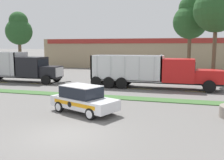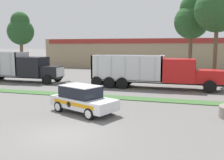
% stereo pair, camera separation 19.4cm
% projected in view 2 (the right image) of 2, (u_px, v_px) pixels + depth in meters
% --- Properties ---
extents(ground_plane, '(600.00, 600.00, 0.00)m').
position_uv_depth(ground_plane, '(64.00, 135.00, 11.48)').
color(ground_plane, slate).
extents(grass_verge, '(120.00, 1.37, 0.06)m').
position_uv_depth(grass_verge, '(115.00, 97.00, 19.73)').
color(grass_verge, '#3D6633').
rests_on(grass_verge, ground_plane).
extents(centre_line_1, '(2.40, 0.14, 0.01)m').
position_uv_depth(centre_line_1, '(0.00, 82.00, 28.45)').
color(centre_line_1, yellow).
rests_on(centre_line_1, ground_plane).
extents(centre_line_2, '(2.40, 0.14, 0.01)m').
position_uv_depth(centre_line_2, '(41.00, 84.00, 26.92)').
color(centre_line_2, yellow).
rests_on(centre_line_2, ground_plane).
extents(centre_line_3, '(2.40, 0.14, 0.01)m').
position_uv_depth(centre_line_3, '(87.00, 86.00, 25.39)').
color(centre_line_3, yellow).
rests_on(centre_line_3, ground_plane).
extents(centre_line_4, '(2.40, 0.14, 0.01)m').
position_uv_depth(centre_line_4, '(140.00, 89.00, 23.86)').
color(centre_line_4, yellow).
rests_on(centre_line_4, ground_plane).
extents(centre_line_5, '(2.40, 0.14, 0.01)m').
position_uv_depth(centre_line_5, '(199.00, 92.00, 22.33)').
color(centre_line_5, yellow).
rests_on(centre_line_5, ground_plane).
extents(dump_truck_mid, '(11.79, 2.67, 3.38)m').
position_uv_depth(dump_truck_mid, '(21.00, 68.00, 28.47)').
color(dump_truck_mid, black).
rests_on(dump_truck_mid, ground_plane).
extents(dump_truck_trail, '(12.33, 2.71, 3.33)m').
position_uv_depth(dump_truck_trail, '(165.00, 73.00, 23.73)').
color(dump_truck_trail, black).
rests_on(dump_truck_trail, ground_plane).
extents(rally_car, '(4.64, 3.32, 1.70)m').
position_uv_depth(rally_car, '(83.00, 99.00, 15.28)').
color(rally_car, white).
rests_on(rally_car, ground_plane).
extents(store_building_backdrop, '(33.34, 12.10, 5.37)m').
position_uv_depth(store_building_backdrop, '(136.00, 53.00, 49.41)').
color(store_building_backdrop, '#9E896B').
rests_on(store_building_backdrop, ground_plane).
extents(tree_behind_left, '(4.67, 4.67, 11.31)m').
position_uv_depth(tree_behind_left, '(218.00, 5.00, 25.70)').
color(tree_behind_left, brown).
rests_on(tree_behind_left, ground_plane).
extents(tree_behind_centre, '(4.23, 4.23, 9.54)m').
position_uv_depth(tree_behind_centre, '(21.00, 29.00, 40.35)').
color(tree_behind_centre, brown).
rests_on(tree_behind_centre, ground_plane).
extents(tree_behind_right, '(4.15, 4.15, 10.10)m').
position_uv_depth(tree_behind_right, '(192.00, 19.00, 30.12)').
color(tree_behind_right, brown).
rests_on(tree_behind_right, ground_plane).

